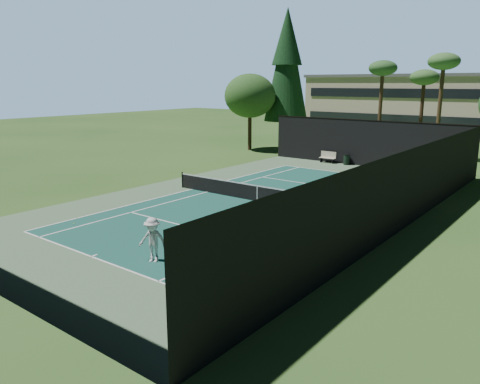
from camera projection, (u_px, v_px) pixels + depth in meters
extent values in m
plane|color=#2F5620|center=(257.00, 202.00, 28.70)|extent=(160.00, 160.00, 0.00)
cube|color=#547351|center=(257.00, 201.00, 28.70)|extent=(18.00, 32.00, 0.01)
cube|color=#195347|center=(257.00, 201.00, 28.70)|extent=(10.97, 23.77, 0.01)
cube|color=white|center=(91.00, 256.00, 19.56)|extent=(10.97, 0.10, 0.01)
cube|color=white|center=(343.00, 173.00, 37.83)|extent=(10.97, 0.10, 0.01)
cube|color=white|center=(184.00, 226.00, 23.77)|extent=(8.23, 0.10, 0.01)
cube|color=white|center=(309.00, 184.00, 33.61)|extent=(8.23, 0.10, 0.01)
cube|color=white|center=(192.00, 189.00, 31.97)|extent=(0.10, 23.77, 0.01)
cube|color=white|center=(339.00, 216.00, 25.41)|extent=(0.10, 23.77, 0.01)
cube|color=white|center=(207.00, 192.00, 31.15)|extent=(0.10, 23.77, 0.01)
cube|color=white|center=(317.00, 212.00, 26.23)|extent=(0.10, 23.77, 0.01)
cube|color=white|center=(257.00, 201.00, 28.69)|extent=(0.10, 12.80, 0.01)
cube|color=white|center=(94.00, 255.00, 19.67)|extent=(0.10, 0.30, 0.01)
cube|color=white|center=(342.00, 173.00, 37.71)|extent=(0.10, 0.30, 0.01)
cylinder|color=black|center=(182.00, 180.00, 32.40)|extent=(0.10, 0.10, 1.10)
cylinder|color=black|center=(355.00, 210.00, 24.75)|extent=(0.10, 0.10, 1.10)
cube|color=black|center=(257.00, 194.00, 28.58)|extent=(12.80, 0.02, 0.92)
cube|color=white|center=(257.00, 186.00, 28.47)|extent=(12.80, 0.04, 0.07)
cube|color=white|center=(257.00, 194.00, 28.58)|extent=(0.05, 0.03, 0.92)
cube|color=black|center=(365.00, 143.00, 40.54)|extent=(18.00, 0.04, 4.00)
cube|color=black|center=(406.00, 190.00, 22.86)|extent=(0.04, 32.00, 4.00)
cube|color=black|center=(156.00, 156.00, 33.62)|extent=(0.04, 32.00, 4.00)
cube|color=black|center=(367.00, 120.00, 40.09)|extent=(18.00, 0.06, 0.06)
imported|color=silver|center=(153.00, 240.00, 18.84)|extent=(1.37, 1.08, 1.86)
sphere|color=#CDEB35|center=(74.00, 224.00, 24.09)|extent=(0.06, 0.06, 0.06)
sphere|color=#D1E333|center=(235.00, 187.00, 32.71)|extent=(0.07, 0.07, 0.07)
sphere|color=#E1F537|center=(323.00, 195.00, 30.30)|extent=(0.06, 0.06, 0.06)
sphere|color=#B3CB2E|center=(222.00, 184.00, 33.59)|extent=(0.06, 0.06, 0.06)
cube|color=beige|center=(327.00, 158.00, 42.50)|extent=(1.50, 0.45, 0.05)
cube|color=beige|center=(329.00, 154.00, 42.59)|extent=(1.50, 0.06, 0.55)
cube|color=black|center=(321.00, 160.00, 42.91)|extent=(0.06, 0.40, 0.42)
cube|color=black|center=(333.00, 161.00, 42.20)|extent=(0.06, 0.40, 0.42)
cylinder|color=black|center=(347.00, 160.00, 41.48)|extent=(0.52, 0.52, 0.90)
cylinder|color=black|center=(347.00, 155.00, 41.38)|extent=(0.56, 0.56, 0.05)
cylinder|color=#462F1E|center=(285.00, 132.00, 52.37)|extent=(0.50, 0.50, 3.60)
cone|color=#133417|center=(287.00, 65.00, 50.74)|extent=(4.80, 4.80, 12.00)
cone|color=#123217|center=(287.00, 36.00, 50.05)|extent=(3.30, 3.30, 6.00)
cylinder|color=#49321F|center=(380.00, 112.00, 47.37)|extent=(0.36, 0.36, 8.55)
ellipsoid|color=#2E5B29|center=(383.00, 68.00, 46.40)|extent=(2.80, 2.80, 1.54)
cylinder|color=#412A1C|center=(421.00, 116.00, 46.92)|extent=(0.36, 0.36, 7.65)
ellipsoid|color=#36602B|center=(424.00, 77.00, 46.05)|extent=(2.80, 2.80, 1.54)
cylinder|color=#4D3721|center=(439.00, 112.00, 42.96)|extent=(0.36, 0.36, 9.00)
ellipsoid|color=#3A6A2F|center=(444.00, 61.00, 41.94)|extent=(2.80, 2.80, 1.54)
cylinder|color=#402A1B|center=(250.00, 133.00, 50.48)|extent=(0.40, 0.40, 3.74)
ellipsoid|color=#2C5722|center=(250.00, 96.00, 49.59)|extent=(5.44, 5.44, 4.62)
cube|color=beige|center=(457.00, 107.00, 63.15)|extent=(40.00, 12.00, 8.00)
cube|color=#59595B|center=(460.00, 75.00, 62.21)|extent=(40.50, 12.50, 0.40)
cube|color=black|center=(443.00, 121.00, 58.86)|extent=(38.00, 0.15, 1.20)
cube|color=black|center=(446.00, 94.00, 58.09)|extent=(38.00, 0.15, 1.20)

